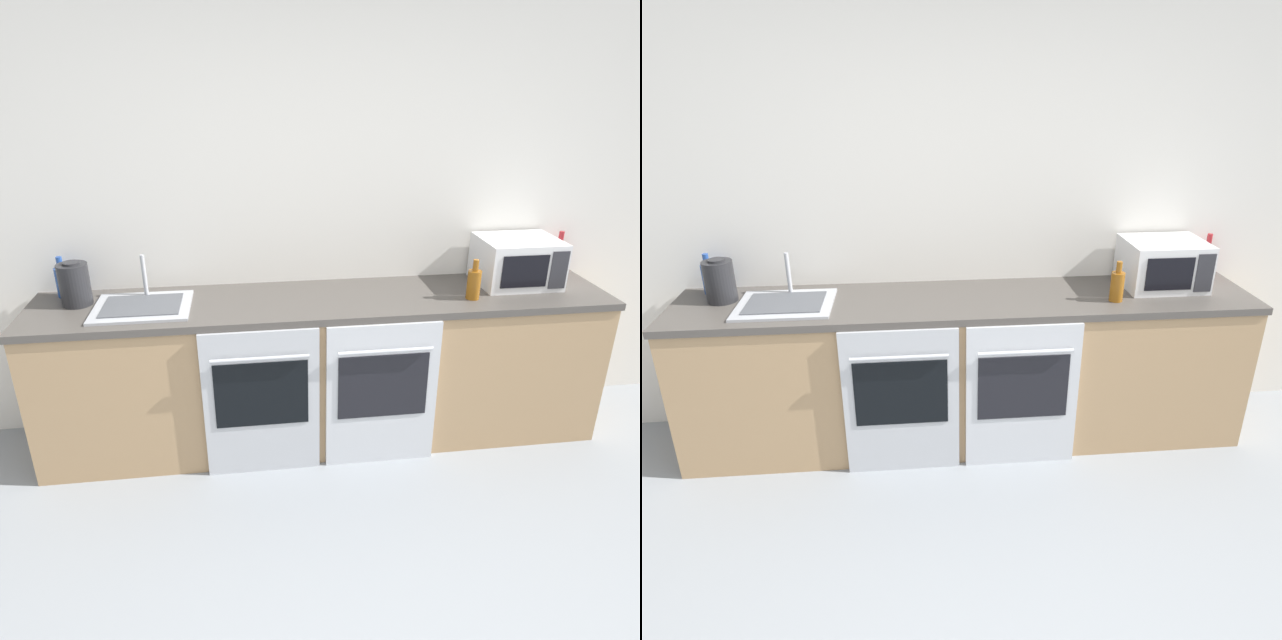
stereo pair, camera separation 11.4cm
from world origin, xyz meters
The scene contains 10 objects.
wall_back centered at (0.00, 2.25, 1.30)m, with size 10.00×0.06×2.60m.
counter_back centered at (0.00, 1.92, 0.45)m, with size 3.23×0.62×0.90m.
oven_left centered at (-0.38, 1.61, 0.44)m, with size 0.62×0.06×0.86m.
oven_right centered at (0.27, 1.61, 0.44)m, with size 0.62×0.06×0.86m.
microwave centered at (1.15, 2.01, 1.04)m, with size 0.45×0.38×0.27m.
bottle_amber centered at (0.81, 1.80, 0.99)m, with size 0.07×0.07×0.23m.
bottle_red centered at (1.49, 2.15, 1.00)m, with size 0.07×0.07×0.27m.
bottle_blue centered at (-1.44, 2.14, 0.99)m, with size 0.08×0.08×0.23m.
kettle centered at (-1.34, 2.00, 1.02)m, with size 0.16×0.16×0.24m.
sink centered at (-0.99, 1.90, 0.91)m, with size 0.51×0.42×0.25m.
Camera 1 is at (-0.42, -1.01, 2.06)m, focal length 32.00 mm.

